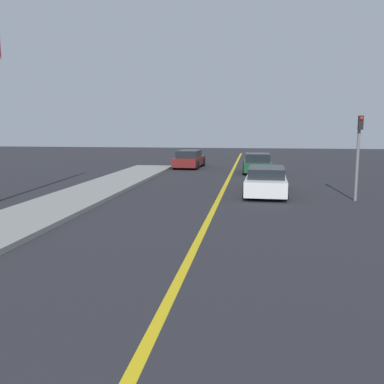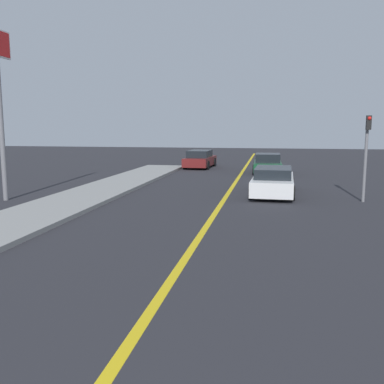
{
  "view_description": "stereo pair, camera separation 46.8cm",
  "coord_description": "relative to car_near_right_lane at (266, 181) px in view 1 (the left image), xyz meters",
  "views": [
    {
      "loc": [
        1.41,
        -0.6,
        2.98
      ],
      "look_at": [
        -0.26,
        10.97,
        1.19
      ],
      "focal_mm": 40.0,
      "sensor_mm": 36.0,
      "label": 1
    },
    {
      "loc": [
        1.87,
        -0.52,
        2.98
      ],
      "look_at": [
        -0.26,
        10.97,
        1.19
      ],
      "focal_mm": 40.0,
      "sensor_mm": 36.0,
      "label": 2
    }
  ],
  "objects": [
    {
      "name": "road_center_line",
      "position": [
        -1.98,
        -0.53,
        -0.6
      ],
      "size": [
        0.2,
        60.0,
        0.01
      ],
      "color": "gold",
      "rests_on": "ground_plane"
    },
    {
      "name": "sidewalk_left",
      "position": [
        -7.77,
        -3.41,
        -0.52
      ],
      "size": [
        2.77,
        30.23,
        0.15
      ],
      "color": "gray",
      "rests_on": "ground_plane"
    },
    {
      "name": "car_near_right_lane",
      "position": [
        0.0,
        0.0,
        0.0
      ],
      "size": [
        1.98,
        4.73,
        1.23
      ],
      "rotation": [
        0.0,
        0.0,
        -0.03
      ],
      "color": "silver",
      "rests_on": "ground_plane"
    },
    {
      "name": "car_ahead_center",
      "position": [
        -0.33,
        8.81,
        0.02
      ],
      "size": [
        1.9,
        3.88,
        1.28
      ],
      "rotation": [
        0.0,
        0.0,
        0.02
      ],
      "color": "#144728",
      "rests_on": "ground_plane"
    },
    {
      "name": "car_far_distant",
      "position": [
        -5.24,
        11.79,
        0.02
      ],
      "size": [
        1.99,
        4.28,
        1.28
      ],
      "rotation": [
        0.0,
        0.0,
        -0.05
      ],
      "color": "maroon",
      "rests_on": "ground_plane"
    },
    {
      "name": "traffic_light",
      "position": [
        3.55,
        -1.3,
        1.53
      ],
      "size": [
        0.18,
        0.4,
        3.41
      ],
      "color": "slate",
      "rests_on": "ground_plane"
    }
  ]
}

